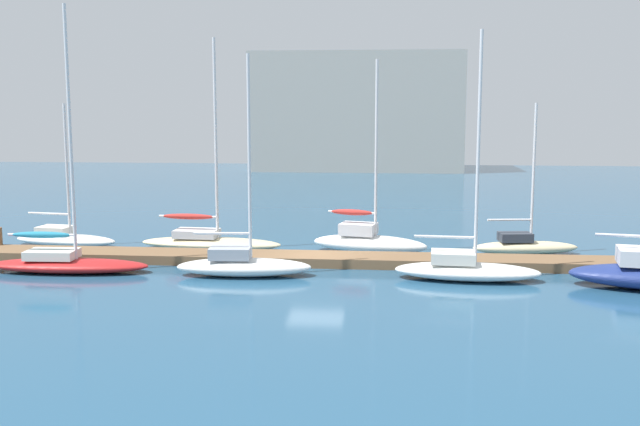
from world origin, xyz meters
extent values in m
plane|color=navy|center=(0.00, 0.00, 0.00)|extent=(120.00, 120.00, 0.00)
cube|color=brown|center=(0.00, 0.00, 0.21)|extent=(31.25, 2.05, 0.42)
ellipsoid|color=white|center=(-12.97, 3.07, 0.30)|extent=(5.62, 2.39, 0.60)
cube|color=silver|center=(-13.51, 3.14, 0.79)|extent=(1.77, 1.39, 0.39)
cylinder|color=silver|center=(-12.70, 3.03, 3.85)|extent=(0.13, 0.13, 6.51)
cylinder|color=silver|center=(-13.84, 3.18, 1.62)|extent=(2.28, 0.41, 0.11)
ellipsoid|color=#B21E1E|center=(-10.22, -2.68, 0.29)|extent=(6.92, 2.11, 0.57)
cube|color=silver|center=(-10.91, -2.71, 0.76)|extent=(2.10, 1.37, 0.37)
cylinder|color=silver|center=(-9.88, -2.67, 5.80)|extent=(0.14, 0.14, 10.45)
cylinder|color=silver|center=(-11.32, -2.72, 1.59)|extent=(2.88, 0.22, 0.11)
ellipsoid|color=teal|center=(-11.32, -2.72, 1.59)|extent=(2.60, 0.46, 0.28)
ellipsoid|color=beige|center=(-5.46, 2.85, 0.30)|extent=(7.10, 2.27, 0.59)
cube|color=silver|center=(-6.16, 2.89, 0.78)|extent=(2.17, 1.45, 0.38)
cylinder|color=silver|center=(-5.11, 2.84, 5.38)|extent=(0.14, 0.14, 9.58)
cylinder|color=silver|center=(-6.59, 2.91, 1.61)|extent=(2.95, 0.26, 0.11)
ellipsoid|color=#B72D28|center=(-6.59, 2.91, 1.61)|extent=(2.66, 0.49, 0.28)
ellipsoid|color=white|center=(-2.70, -2.66, 0.36)|extent=(5.68, 2.11, 0.73)
cube|color=#9EA3AD|center=(-3.26, -2.69, 0.96)|extent=(1.75, 1.32, 0.47)
cylinder|color=silver|center=(-2.43, -2.64, 4.87)|extent=(0.13, 0.13, 8.28)
cylinder|color=silver|center=(-3.59, -2.72, 1.77)|extent=(2.34, 0.27, 0.11)
ellipsoid|color=white|center=(2.31, 2.73, 0.43)|extent=(5.83, 2.97, 0.86)
cube|color=silver|center=(1.77, 2.85, 1.13)|extent=(1.91, 1.58, 0.56)
cylinder|color=silver|center=(2.58, 2.67, 4.98)|extent=(0.13, 0.13, 8.25)
cylinder|color=silver|center=(1.44, 2.93, 1.93)|extent=(2.30, 0.62, 0.11)
ellipsoid|color=#B72D28|center=(1.44, 2.93, 1.93)|extent=(2.13, 0.82, 0.28)
ellipsoid|color=white|center=(6.39, -2.52, 0.35)|extent=(5.91, 2.31, 0.69)
cube|color=silver|center=(5.81, -2.48, 0.92)|extent=(1.82, 1.47, 0.45)
cylinder|color=silver|center=(6.68, -2.54, 5.28)|extent=(0.13, 0.13, 9.17)
cylinder|color=silver|center=(5.47, -2.46, 1.73)|extent=(2.44, 0.26, 0.11)
ellipsoid|color=beige|center=(9.68, 3.10, 0.32)|extent=(5.16, 2.02, 0.63)
cube|color=#333842|center=(9.18, 3.03, 0.84)|extent=(1.62, 1.15, 0.41)
cylinder|color=silver|center=(9.93, 3.13, 3.87)|extent=(0.13, 0.13, 6.48)
cylinder|color=silver|center=(8.88, 2.99, 1.66)|extent=(2.10, 0.39, 0.10)
cylinder|color=silver|center=(12.64, -3.26, 2.02)|extent=(2.95, 0.63, 0.11)
cube|color=#ADA89E|center=(-0.61, 53.34, 6.54)|extent=(23.49, 12.28, 13.08)
camera|label=1|loc=(3.24, -31.73, 6.80)|focal=41.05mm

